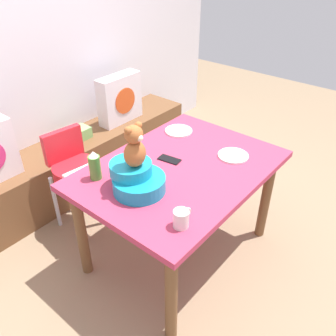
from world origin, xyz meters
name	(u,v)px	position (x,y,z in m)	size (l,w,h in m)	color
ground_plane	(178,250)	(0.00, 0.00, 0.00)	(8.00, 8.00, 0.00)	#8C7256
back_wall	(28,37)	(0.00, 1.48, 1.30)	(4.40, 0.10, 2.60)	silver
window_bench	(71,167)	(0.00, 1.21, 0.23)	(2.60, 0.44, 0.46)	brown
pillow_floral_right	(120,99)	(0.62, 1.19, 0.68)	(0.44, 0.15, 0.44)	silver
book_stack	(78,134)	(0.12, 1.21, 0.51)	(0.20, 0.14, 0.10)	#7CB163
dining_table	(180,180)	(0.00, 0.00, 0.64)	(1.27, 0.93, 0.74)	#B73351
highchair	(75,169)	(-0.25, 0.78, 0.52)	(0.35, 0.48, 0.79)	red
infant_seat_teal	(136,179)	(-0.34, 0.05, 0.81)	(0.30, 0.33, 0.16)	#168DAF
teddy_bear	(135,147)	(-0.34, 0.05, 1.02)	(0.13, 0.12, 0.25)	#AB5D2E
ketchup_bottle	(95,166)	(-0.41, 0.31, 0.83)	(0.07, 0.07, 0.18)	#4C8C33
coffee_mug	(181,218)	(-0.42, -0.33, 0.79)	(0.12, 0.08, 0.09)	silver
dinner_plate_near	(233,156)	(0.32, -0.19, 0.75)	(0.20, 0.20, 0.01)	white
dinner_plate_far	(179,131)	(0.37, 0.30, 0.75)	(0.20, 0.20, 0.01)	white
cell_phone	(169,159)	(0.02, 0.10, 0.74)	(0.07, 0.14, 0.01)	black
table_fork	(134,156)	(-0.09, 0.31, 0.74)	(0.02, 0.17, 0.01)	silver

